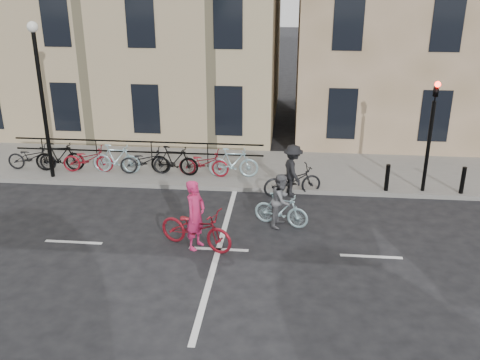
# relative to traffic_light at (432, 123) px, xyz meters

# --- Properties ---
(ground) EXTENTS (120.00, 120.00, 0.00)m
(ground) POSITION_rel_traffic_light_xyz_m (-6.20, -4.34, -2.45)
(ground) COLOR black
(ground) RESTS_ON ground
(sidewalk) EXTENTS (46.00, 4.00, 0.15)m
(sidewalk) POSITION_rel_traffic_light_xyz_m (-10.20, 1.66, -2.38)
(sidewalk) COLOR slate
(sidewalk) RESTS_ON ground
(building_west) EXTENTS (20.00, 10.00, 10.00)m
(building_west) POSITION_rel_traffic_light_xyz_m (-15.20, 8.66, 2.70)
(building_west) COLOR tan
(building_west) RESTS_ON sidewalk
(traffic_light) EXTENTS (0.18, 0.30, 3.90)m
(traffic_light) POSITION_rel_traffic_light_xyz_m (0.00, 0.00, 0.00)
(traffic_light) COLOR black
(traffic_light) RESTS_ON sidewalk
(lamp_post) EXTENTS (0.36, 0.36, 5.28)m
(lamp_post) POSITION_rel_traffic_light_xyz_m (-12.70, 0.06, 1.04)
(lamp_post) COLOR black
(lamp_post) RESTS_ON sidewalk
(bollard_east) EXTENTS (0.14, 0.14, 0.90)m
(bollard_east) POSITION_rel_traffic_light_xyz_m (-1.20, -0.09, -1.85)
(bollard_east) COLOR black
(bollard_east) RESTS_ON sidewalk
(bollard_west) EXTENTS (0.14, 0.14, 0.90)m
(bollard_west) POSITION_rel_traffic_light_xyz_m (1.20, -0.09, -1.85)
(bollard_west) COLOR black
(bollard_west) RESTS_ON sidewalk
(parked_bikes) EXTENTS (9.35, 1.23, 1.05)m
(parked_bikes) POSITION_rel_traffic_light_xyz_m (-10.07, 0.70, -1.81)
(parked_bikes) COLOR black
(parked_bikes) RESTS_ON sidewalk
(cyclist_pink) EXTENTS (2.27, 1.47, 1.91)m
(cyclist_pink) POSITION_rel_traffic_light_xyz_m (-6.81, -4.27, -1.79)
(cyclist_pink) COLOR maroon
(cyclist_pink) RESTS_ON ground
(cyclist_grey) EXTENTS (1.69, 0.95, 1.58)m
(cyclist_grey) POSITION_rel_traffic_light_xyz_m (-4.59, -2.71, -1.81)
(cyclist_grey) COLOR #99BFC8
(cyclist_grey) RESTS_ON ground
(cyclist_dark) EXTENTS (2.06, 1.26, 1.73)m
(cyclist_dark) POSITION_rel_traffic_light_xyz_m (-4.29, -0.44, -1.77)
(cyclist_dark) COLOR black
(cyclist_dark) RESTS_ON ground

